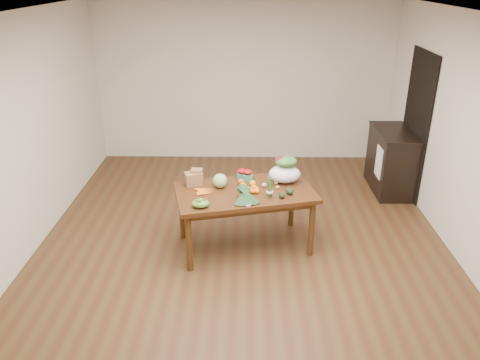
{
  "coord_description": "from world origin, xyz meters",
  "views": [
    {
      "loc": [
        0.03,
        -4.91,
        3.08
      ],
      "look_at": [
        -0.03,
        0.0,
        0.88
      ],
      "focal_mm": 35.0,
      "sensor_mm": 36.0,
      "label": 1
    }
  ],
  "objects_px": {
    "paper_bag": "(193,178)",
    "asparagus_bundle": "(270,187)",
    "mandarin_cluster": "(253,188)",
    "salad_bag": "(285,171)",
    "dining_table": "(245,219)",
    "cabinet": "(391,161)",
    "kale_bunch": "(246,196)",
    "cabbage": "(220,181)"
  },
  "relations": [
    {
      "from": "mandarin_cluster",
      "to": "kale_bunch",
      "type": "bearing_deg",
      "value": -106.5
    },
    {
      "from": "mandarin_cluster",
      "to": "asparagus_bundle",
      "type": "height_order",
      "value": "asparagus_bundle"
    },
    {
      "from": "mandarin_cluster",
      "to": "cabbage",
      "type": "bearing_deg",
      "value": 163.09
    },
    {
      "from": "salad_bag",
      "to": "mandarin_cluster",
      "type": "bearing_deg",
      "value": -143.37
    },
    {
      "from": "cabbage",
      "to": "kale_bunch",
      "type": "relative_size",
      "value": 0.42
    },
    {
      "from": "cabbage",
      "to": "salad_bag",
      "type": "distance_m",
      "value": 0.79
    },
    {
      "from": "cabbage",
      "to": "cabinet",
      "type": "bearing_deg",
      "value": 32.3
    },
    {
      "from": "dining_table",
      "to": "kale_bunch",
      "type": "relative_size",
      "value": 3.96
    },
    {
      "from": "asparagus_bundle",
      "to": "salad_bag",
      "type": "bearing_deg",
      "value": 51.1
    },
    {
      "from": "dining_table",
      "to": "mandarin_cluster",
      "type": "height_order",
      "value": "mandarin_cluster"
    },
    {
      "from": "cabinet",
      "to": "paper_bag",
      "type": "bearing_deg",
      "value": -151.87
    },
    {
      "from": "cabinet",
      "to": "kale_bunch",
      "type": "height_order",
      "value": "cabinet"
    },
    {
      "from": "kale_bunch",
      "to": "mandarin_cluster",
      "type": "bearing_deg",
      "value": 60.09
    },
    {
      "from": "cabbage",
      "to": "kale_bunch",
      "type": "distance_m",
      "value": 0.5
    },
    {
      "from": "paper_bag",
      "to": "asparagus_bundle",
      "type": "height_order",
      "value": "asparagus_bundle"
    },
    {
      "from": "dining_table",
      "to": "cabinet",
      "type": "xyz_separation_m",
      "value": [
        2.2,
        1.65,
        0.1
      ]
    },
    {
      "from": "salad_bag",
      "to": "kale_bunch",
      "type": "bearing_deg",
      "value": -129.65
    },
    {
      "from": "salad_bag",
      "to": "paper_bag",
      "type": "bearing_deg",
      "value": -175.22
    },
    {
      "from": "mandarin_cluster",
      "to": "salad_bag",
      "type": "xyz_separation_m",
      "value": [
        0.38,
        0.28,
        0.1
      ]
    },
    {
      "from": "mandarin_cluster",
      "to": "kale_bunch",
      "type": "relative_size",
      "value": 0.45
    },
    {
      "from": "cabbage",
      "to": "salad_bag",
      "type": "xyz_separation_m",
      "value": [
        0.77,
        0.16,
        0.06
      ]
    },
    {
      "from": "mandarin_cluster",
      "to": "cabinet",
      "type": "bearing_deg",
      "value": 38.87
    },
    {
      "from": "dining_table",
      "to": "salad_bag",
      "type": "relative_size",
      "value": 4.16
    },
    {
      "from": "cabinet",
      "to": "paper_bag",
      "type": "height_order",
      "value": "cabinet"
    },
    {
      "from": "mandarin_cluster",
      "to": "kale_bunch",
      "type": "xyz_separation_m",
      "value": [
        -0.08,
        -0.27,
        0.04
      ]
    },
    {
      "from": "paper_bag",
      "to": "dining_table",
      "type": "bearing_deg",
      "value": -13.97
    },
    {
      "from": "paper_bag",
      "to": "cabinet",
      "type": "bearing_deg",
      "value": 28.13
    },
    {
      "from": "cabinet",
      "to": "salad_bag",
      "type": "relative_size",
      "value": 2.68
    },
    {
      "from": "mandarin_cluster",
      "to": "asparagus_bundle",
      "type": "relative_size",
      "value": 0.72
    },
    {
      "from": "asparagus_bundle",
      "to": "kale_bunch",
      "type": "bearing_deg",
      "value": -164.9
    },
    {
      "from": "mandarin_cluster",
      "to": "asparagus_bundle",
      "type": "bearing_deg",
      "value": -35.46
    },
    {
      "from": "cabinet",
      "to": "kale_bunch",
      "type": "distance_m",
      "value": 2.96
    },
    {
      "from": "kale_bunch",
      "to": "asparagus_bundle",
      "type": "height_order",
      "value": "asparagus_bundle"
    },
    {
      "from": "dining_table",
      "to": "paper_bag",
      "type": "relative_size",
      "value": 6.02
    },
    {
      "from": "dining_table",
      "to": "kale_bunch",
      "type": "height_order",
      "value": "kale_bunch"
    },
    {
      "from": "cabbage",
      "to": "salad_bag",
      "type": "height_order",
      "value": "salad_bag"
    },
    {
      "from": "dining_table",
      "to": "salad_bag",
      "type": "distance_m",
      "value": 0.75
    },
    {
      "from": "cabinet",
      "to": "cabbage",
      "type": "height_order",
      "value": "cabinet"
    },
    {
      "from": "dining_table",
      "to": "asparagus_bundle",
      "type": "xyz_separation_m",
      "value": [
        0.28,
        -0.17,
        0.5
      ]
    },
    {
      "from": "cabbage",
      "to": "salad_bag",
      "type": "relative_size",
      "value": 0.45
    },
    {
      "from": "dining_table",
      "to": "salad_bag",
      "type": "xyz_separation_m",
      "value": [
        0.48,
        0.24,
        0.52
      ]
    },
    {
      "from": "kale_bunch",
      "to": "dining_table",
      "type": "bearing_deg",
      "value": 79.84
    }
  ]
}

